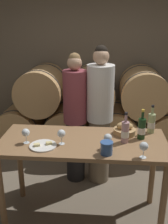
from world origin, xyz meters
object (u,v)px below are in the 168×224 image
tasting_table (83,152)px  wine_bottle_rose (125,132)px  person_left (75,118)px  wine_glass_right (144,147)px  wine_bottle_white (151,123)px  wine_glass_left (61,134)px  blue_crock (107,147)px  wine_glass_center (108,138)px  wine_glass_far_left (26,133)px  cheese_plate (43,146)px  wine_bottle_red (142,129)px  bread_basket (125,130)px  person_right (100,116)px

tasting_table → wine_bottle_rose: (0.41, -0.00, 0.24)m
person_left → wine_glass_right: 1.26m
wine_bottle_white → wine_glass_left: bearing=-159.1°
blue_crock → wine_glass_center: wine_glass_center is taller
tasting_table → person_left: size_ratio=0.98×
tasting_table → blue_crock: size_ratio=13.93×
wine_bottle_white → person_left: bearing=150.6°
wine_bottle_white → wine_glass_left: size_ratio=2.04×
wine_glass_right → wine_glass_far_left: bearing=170.0°
wine_glass_right → wine_bottle_white: bearing=74.6°
person_left → cheese_plate: bearing=-102.9°
wine_bottle_red → wine_glass_left: bearing=-166.5°
blue_crock → wine_bottle_red: bearing=45.1°
bread_basket → wine_glass_left: (-0.62, -0.28, 0.06)m
wine_bottle_rose → cheese_plate: wine_bottle_rose is taller
bread_basket → wine_glass_right: wine_glass_right is taller
cheese_plate → wine_bottle_rose: bearing=11.3°
tasting_table → person_right: size_ratio=0.93×
tasting_table → wine_glass_center: size_ratio=11.12×
bread_basket → wine_glass_left: wine_glass_left is taller
cheese_plate → wine_glass_far_left: wine_glass_far_left is taller
person_left → bread_basket: 0.81m
wine_bottle_rose → bread_basket: bearing=87.2°
blue_crock → wine_glass_right: wine_glass_right is taller
tasting_table → wine_bottle_rose: 0.48m
person_right → tasting_table: bearing=-101.5°
bread_basket → wine_bottle_red: bearing=-29.9°
tasting_table → wine_bottle_white: wine_bottle_white is taller
cheese_plate → wine_glass_far_left: bearing=161.9°
person_right → wine_bottle_white: size_ratio=5.85×
wine_glass_left → wine_glass_right: bearing=-14.9°
blue_crock → wine_glass_left: (-0.43, 0.16, 0.04)m
cheese_plate → wine_glass_center: size_ratio=1.72×
person_right → cheese_plate: size_ratio=6.92×
person_right → wine_glass_right: 1.11m
bread_basket → person_left: bearing=136.6°
cheese_plate → wine_glass_center: (0.61, 0.01, 0.10)m
tasting_table → wine_glass_far_left: 0.60m
wine_bottle_rose → wine_glass_center: 0.22m
person_right → cheese_plate: (-0.52, -0.89, 0.03)m
wine_bottle_rose → wine_glass_far_left: bearing=-174.2°
bread_basket → wine_glass_right: (0.13, -0.48, 0.06)m
cheese_plate → wine_glass_center: 0.62m
blue_crock → wine_bottle_rose: bearing=55.0°
person_left → blue_crock: 1.07m
blue_crock → cheese_plate: (-0.60, 0.10, -0.06)m
tasting_table → wine_glass_right: bearing=-27.8°
wine_glass_far_left → wine_bottle_red: bearing=9.7°
wine_bottle_red → wine_glass_far_left: 1.14m
wine_glass_left → wine_glass_right: (0.75, -0.20, 0.00)m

